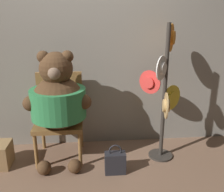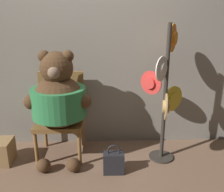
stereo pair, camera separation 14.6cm
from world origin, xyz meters
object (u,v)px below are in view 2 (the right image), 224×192
(chair, at_px, (61,112))
(handbag_on_ground, at_px, (114,162))
(teddy_bear, at_px, (59,99))
(hat_display_rack, at_px, (165,90))

(chair, xyz_separation_m, handbag_on_ground, (0.60, -0.46, -0.39))
(chair, distance_m, teddy_bear, 0.28)
(hat_display_rack, relative_size, handbag_on_ground, 4.65)
(handbag_on_ground, bearing_deg, chair, 142.68)
(teddy_bear, bearing_deg, chair, 96.00)
(teddy_bear, xyz_separation_m, hat_display_rack, (1.14, 0.00, 0.09))
(teddy_bear, xyz_separation_m, handbag_on_ground, (0.58, -0.29, -0.61))
(teddy_bear, relative_size, hat_display_rack, 0.82)
(hat_display_rack, xyz_separation_m, handbag_on_ground, (-0.56, -0.29, -0.70))
(chair, height_order, teddy_bear, teddy_bear)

